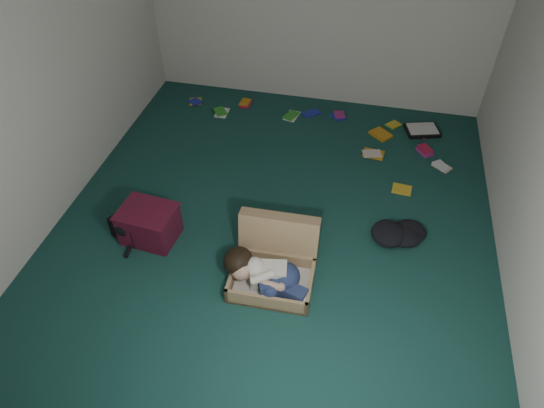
% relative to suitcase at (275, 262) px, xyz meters
% --- Properties ---
extents(floor, '(4.50, 4.50, 0.00)m').
position_rel_suitcase_xyz_m(floor, '(-0.13, 0.62, -0.15)').
color(floor, '#16413B').
rests_on(floor, ground).
extents(wall_front, '(4.50, 0.00, 4.50)m').
position_rel_suitcase_xyz_m(wall_front, '(-0.13, -1.63, 1.15)').
color(wall_front, silver).
rests_on(wall_front, ground).
extents(wall_left, '(0.00, 4.50, 4.50)m').
position_rel_suitcase_xyz_m(wall_left, '(-2.13, 0.62, 1.15)').
color(wall_left, silver).
rests_on(wall_left, ground).
extents(suitcase, '(0.69, 0.67, 0.49)m').
position_rel_suitcase_xyz_m(suitcase, '(0.00, 0.00, 0.00)').
color(suitcase, tan).
rests_on(suitcase, floor).
extents(person, '(0.73, 0.35, 0.31)m').
position_rel_suitcase_xyz_m(person, '(-0.04, -0.17, 0.04)').
color(person, silver).
rests_on(person, suitcase).
extents(maroon_bin, '(0.52, 0.42, 0.33)m').
position_rel_suitcase_xyz_m(maroon_bin, '(-1.18, 0.17, 0.02)').
color(maroon_bin, '#511024').
rests_on(maroon_bin, floor).
extents(backpack, '(0.47, 0.42, 0.23)m').
position_rel_suitcase_xyz_m(backpack, '(-1.38, 0.15, -0.03)').
color(backpack, black).
rests_on(backpack, floor).
extents(clothing_pile, '(0.47, 0.40, 0.13)m').
position_rel_suitcase_xyz_m(clothing_pile, '(1.02, 0.62, -0.08)').
color(clothing_pile, black).
rests_on(clothing_pile, floor).
extents(paper_tray, '(0.43, 0.36, 0.05)m').
position_rel_suitcase_xyz_m(paper_tray, '(1.22, 2.41, -0.12)').
color(paper_tray, black).
rests_on(paper_tray, floor).
extents(book_scatter, '(3.17, 1.44, 0.02)m').
position_rel_suitcase_xyz_m(book_scatter, '(0.26, 2.21, -0.14)').
color(book_scatter, gold).
rests_on(book_scatter, floor).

